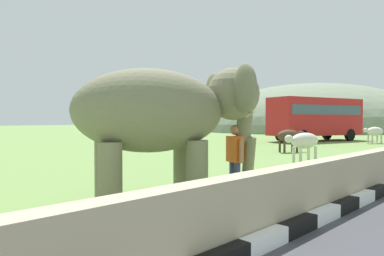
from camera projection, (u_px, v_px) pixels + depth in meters
The scene contains 8 objects.
barrier_parapet at pixel (208, 221), 4.28m from camera, with size 28.00×0.36×1.00m, color tan.
elephant at pixel (168, 113), 7.04m from camera, with size 4.02×3.25×2.92m.
person_handler at pixel (235, 157), 7.67m from camera, with size 0.37×0.63×1.66m.
bus_red at pixel (316, 116), 28.07m from camera, with size 8.94×4.67×3.50m.
cow_near at pixel (289, 136), 18.44m from camera, with size 1.92×1.00×1.23m.
cow_mid at pixel (304, 141), 14.10m from camera, with size 1.93×0.92×1.23m.
cow_far at pixel (374, 132), 25.28m from camera, with size 1.90×1.14×1.23m.
hill_east at pixel (316, 130), 58.65m from camera, with size 44.63×35.71×15.57m.
Camera 1 is at (-1.10, 1.58, 1.77)m, focal length 31.93 mm.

